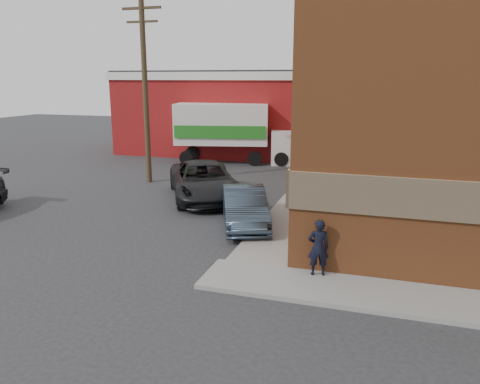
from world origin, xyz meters
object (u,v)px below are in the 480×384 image
Objects in this scene: suv_a at (204,181)px; box_truck at (233,129)px; warehouse at (242,112)px; utility_pole at (145,86)px; man at (318,247)px; sedan at (244,207)px.

box_truck reaches higher than suv_a.
warehouse is 4.60m from box_truck.
suv_a is 9.08m from box_truck.
warehouse is 11.27m from utility_pole.
suv_a is 0.75× the size of box_truck.
box_truck is (2.35, 6.54, -2.66)m from utility_pole.
warehouse is at bearing -84.34° from man.
utility_pole is (-1.50, -11.00, 1.93)m from warehouse.
suv_a is at bearing -30.79° from utility_pole.
man is at bearing -78.40° from suv_a.
man is at bearing -67.60° from warehouse.
suv_a is at bearing -79.83° from warehouse.
suv_a is (-2.81, 3.15, 0.10)m from sedan.
utility_pole is at bearing 120.14° from suv_a.
utility_pole is 2.16× the size of sedan.
box_truck is (-7.50, 15.79, 1.21)m from man.
box_truck is (-4.35, 12.01, 1.40)m from sedan.
utility_pole is 6.01m from suv_a.
utility_pole is 9.55m from sedan.
utility_pole is 1.18× the size of box_truck.
sedan is (5.20, -16.47, -2.13)m from warehouse.
utility_pole reaches higher than man.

